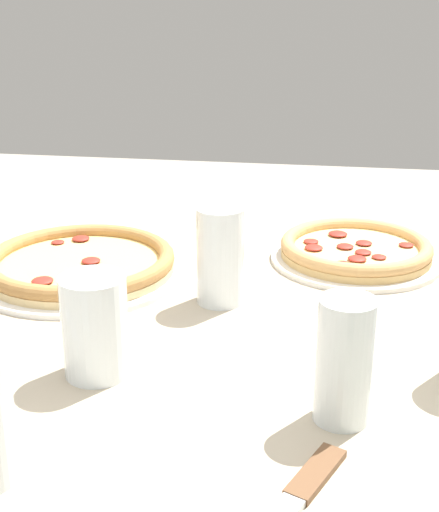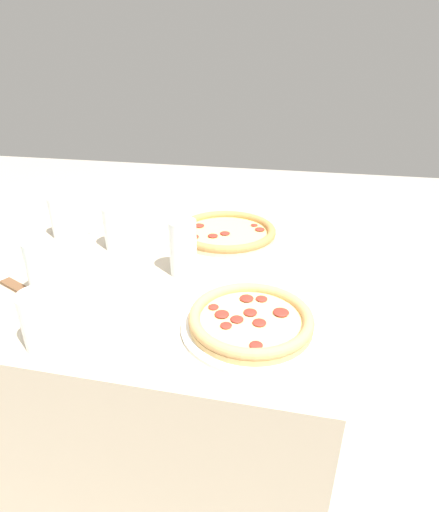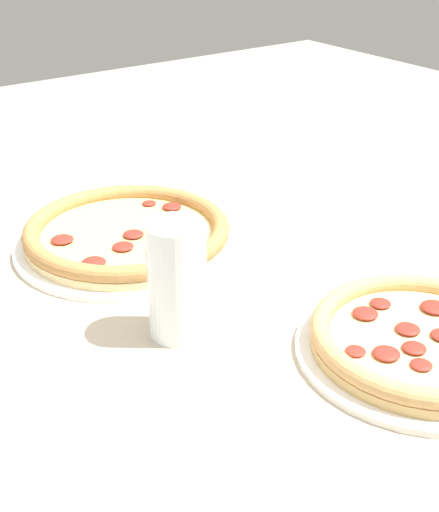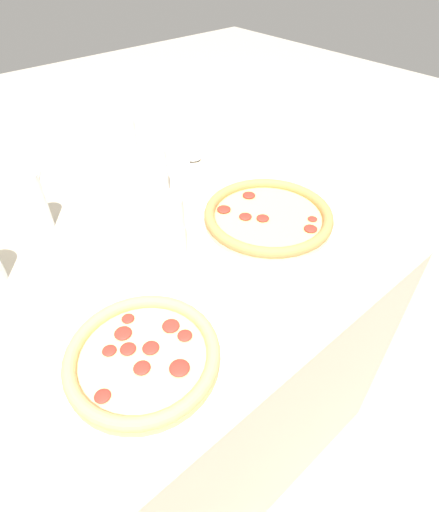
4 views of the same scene
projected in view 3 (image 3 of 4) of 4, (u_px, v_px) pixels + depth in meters
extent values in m
cylinder|color=silver|center=(420.00, 351.00, 0.81)|extent=(0.28, 0.28, 0.01)
cylinder|color=tan|center=(421.00, 344.00, 0.81)|extent=(0.25, 0.25, 0.01)
cylinder|color=#EACC7F|center=(422.00, 338.00, 0.80)|extent=(0.22, 0.22, 0.00)
torus|color=tan|center=(422.00, 334.00, 0.80)|extent=(0.25, 0.25, 0.02)
ellipsoid|color=maroon|center=(421.00, 365.00, 0.75)|extent=(0.02, 0.02, 0.01)
ellipsoid|color=maroon|center=(434.00, 307.00, 0.85)|extent=(0.03, 0.03, 0.01)
ellipsoid|color=maroon|center=(386.00, 353.00, 0.77)|extent=(0.03, 0.03, 0.01)
ellipsoid|color=maroon|center=(408.00, 329.00, 0.81)|extent=(0.03, 0.03, 0.01)
ellipsoid|color=maroon|center=(380.00, 303.00, 0.86)|extent=(0.03, 0.03, 0.01)
ellipsoid|color=maroon|center=(365.00, 313.00, 0.84)|extent=(0.03, 0.03, 0.01)
ellipsoid|color=maroon|center=(356.00, 351.00, 0.77)|extent=(0.02, 0.02, 0.00)
ellipsoid|color=maroon|center=(414.00, 348.00, 0.78)|extent=(0.03, 0.03, 0.01)
cylinder|color=white|center=(128.00, 243.00, 1.05)|extent=(0.33, 0.33, 0.01)
cylinder|color=#E5C689|center=(127.00, 237.00, 1.05)|extent=(0.30, 0.30, 0.01)
cylinder|color=#E5C170|center=(127.00, 233.00, 1.04)|extent=(0.26, 0.26, 0.00)
torus|color=#AD7A42|center=(127.00, 229.00, 1.04)|extent=(0.30, 0.30, 0.03)
ellipsoid|color=maroon|center=(62.00, 239.00, 1.01)|extent=(0.03, 0.03, 0.01)
ellipsoid|color=maroon|center=(149.00, 203.00, 1.13)|extent=(0.02, 0.02, 0.00)
ellipsoid|color=maroon|center=(133.00, 234.00, 1.03)|extent=(0.03, 0.03, 0.01)
ellipsoid|color=maroon|center=(94.00, 262.00, 0.95)|extent=(0.03, 0.03, 0.01)
ellipsoid|color=maroon|center=(172.00, 206.00, 1.12)|extent=(0.03, 0.03, 0.01)
ellipsoid|color=maroon|center=(123.00, 246.00, 0.99)|extent=(0.03, 0.03, 0.01)
cylinder|color=white|center=(177.00, 280.00, 0.82)|extent=(0.07, 0.07, 0.14)
cylinder|color=silver|center=(177.00, 290.00, 0.83)|extent=(0.06, 0.06, 0.11)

